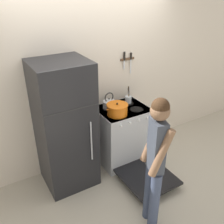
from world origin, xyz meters
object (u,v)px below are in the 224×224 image
Objects in this scene: refrigerator at (65,127)px; utensil_jar at (128,99)px; person at (155,159)px; tea_kettle at (109,103)px; stove_range at (123,136)px; dutch_oven_pot at (117,110)px.

refrigerator reaches higher than utensil_jar.
utensil_jar is at bearing -5.62° from person.
tea_kettle is (0.76, 0.14, 0.10)m from refrigerator.
refrigerator is 1.31× the size of stove_range.
dutch_oven_pot is 1.23× the size of utensil_jar.
refrigerator is 0.76m from dutch_oven_pot.
utensil_jar is at bearing 35.21° from dutch_oven_pot.
person is at bearing -112.72° from utensil_jar.
utensil_jar is (0.36, 0.25, -0.02)m from dutch_oven_pot.
tea_kettle reaches higher than stove_range.
tea_kettle is at bearing 7.90° from person.
tea_kettle is at bearing -178.95° from utensil_jar.
tea_kettle is at bearing 10.62° from refrigerator.
stove_range is at bearing 26.42° from dutch_oven_pot.
person reaches higher than dutch_oven_pot.
person is at bearing -99.20° from tea_kettle.
person is at bearing -107.64° from stove_range.
utensil_jar is (0.19, 0.17, 0.53)m from stove_range.
refrigerator is 5.18× the size of dutch_oven_pot.
person is (-0.56, -1.34, -0.05)m from utensil_jar.
utensil_jar is 1.45m from person.
tea_kettle is 0.89× the size of utensil_jar.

